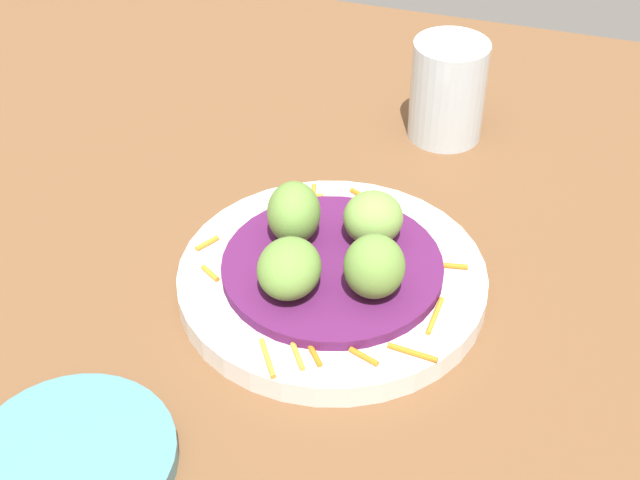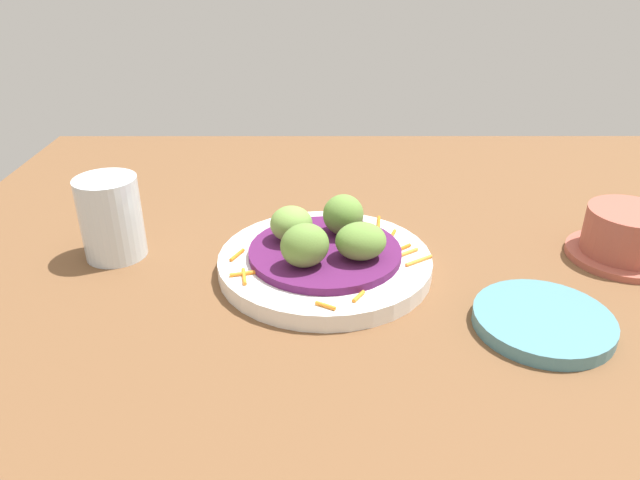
{
  "view_description": "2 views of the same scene",
  "coord_description": "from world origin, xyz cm",
  "px_view_note": "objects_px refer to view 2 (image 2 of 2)",
  "views": [
    {
      "loc": [
        19.96,
        -45.19,
        50.47
      ],
      "look_at": [
        3.77,
        6.04,
        6.34
      ],
      "focal_mm": 52.06,
      "sensor_mm": 36.0,
      "label": 1
    },
    {
      "loc": [
        -51.99,
        6.14,
        35.2
      ],
      "look_at": [
        6.63,
        6.09,
        4.95
      ],
      "focal_mm": 32.97,
      "sensor_mm": 36.0,
      "label": 2
    }
  ],
  "objects_px": {
    "guac_scoop_right": "(291,224)",
    "terracotta_bowl": "(626,236)",
    "guac_scoop_left": "(361,241)",
    "side_plate_small": "(543,321)",
    "guac_scoop_center": "(343,215)",
    "main_plate": "(325,263)",
    "guac_scoop_back": "(305,245)",
    "water_glass": "(111,218)"
  },
  "relations": [
    {
      "from": "guac_scoop_right",
      "to": "terracotta_bowl",
      "type": "relative_size",
      "value": 0.38
    },
    {
      "from": "guac_scoop_left",
      "to": "terracotta_bowl",
      "type": "xyz_separation_m",
      "value": [
        0.05,
        -0.31,
        -0.02
      ]
    },
    {
      "from": "guac_scoop_left",
      "to": "side_plate_small",
      "type": "height_order",
      "value": "guac_scoop_left"
    },
    {
      "from": "guac_scoop_center",
      "to": "side_plate_small",
      "type": "xyz_separation_m",
      "value": [
        -0.15,
        -0.19,
        -0.04
      ]
    },
    {
      "from": "main_plate",
      "to": "side_plate_small",
      "type": "height_order",
      "value": "main_plate"
    },
    {
      "from": "guac_scoop_back",
      "to": "terracotta_bowl",
      "type": "xyz_separation_m",
      "value": [
        0.07,
        -0.37,
        -0.02
      ]
    },
    {
      "from": "guac_scoop_left",
      "to": "side_plate_small",
      "type": "xyz_separation_m",
      "value": [
        -0.09,
        -0.17,
        -0.04
      ]
    },
    {
      "from": "guac_scoop_back",
      "to": "water_glass",
      "type": "relative_size",
      "value": 0.53
    },
    {
      "from": "guac_scoop_back",
      "to": "side_plate_small",
      "type": "height_order",
      "value": "guac_scoop_back"
    },
    {
      "from": "terracotta_bowl",
      "to": "guac_scoop_left",
      "type": "bearing_deg",
      "value": 99.4
    },
    {
      "from": "guac_scoop_center",
      "to": "water_glass",
      "type": "distance_m",
      "value": 0.26
    },
    {
      "from": "guac_scoop_back",
      "to": "guac_scoop_left",
      "type": "bearing_deg",
      "value": -74.32
    },
    {
      "from": "side_plate_small",
      "to": "guac_scoop_left",
      "type": "bearing_deg",
      "value": 62.88
    },
    {
      "from": "guac_scoop_back",
      "to": "terracotta_bowl",
      "type": "height_order",
      "value": "guac_scoop_back"
    },
    {
      "from": "guac_scoop_right",
      "to": "water_glass",
      "type": "distance_m",
      "value": 0.21
    },
    {
      "from": "guac_scoop_left",
      "to": "guac_scoop_right",
      "type": "xyz_separation_m",
      "value": [
        0.04,
        0.07,
        -0.0
      ]
    },
    {
      "from": "guac_scoop_center",
      "to": "side_plate_small",
      "type": "height_order",
      "value": "guac_scoop_center"
    },
    {
      "from": "guac_scoop_back",
      "to": "water_glass",
      "type": "xyz_separation_m",
      "value": [
        0.07,
        0.22,
        -0.0
      ]
    },
    {
      "from": "main_plate",
      "to": "side_plate_small",
      "type": "relative_size",
      "value": 1.79
    },
    {
      "from": "main_plate",
      "to": "guac_scoop_right",
      "type": "xyz_separation_m",
      "value": [
        0.02,
        0.04,
        0.04
      ]
    },
    {
      "from": "side_plate_small",
      "to": "guac_scoop_right",
      "type": "bearing_deg",
      "value": 62.2
    },
    {
      "from": "water_glass",
      "to": "guac_scoop_back",
      "type": "bearing_deg",
      "value": -108.57
    },
    {
      "from": "guac_scoop_center",
      "to": "terracotta_bowl",
      "type": "relative_size",
      "value": 0.38
    },
    {
      "from": "guac_scoop_right",
      "to": "water_glass",
      "type": "height_order",
      "value": "water_glass"
    },
    {
      "from": "water_glass",
      "to": "terracotta_bowl",
      "type": "bearing_deg",
      "value": -90.73
    },
    {
      "from": "guac_scoop_right",
      "to": "terracotta_bowl",
      "type": "bearing_deg",
      "value": -88.68
    },
    {
      "from": "guac_scoop_center",
      "to": "terracotta_bowl",
      "type": "xyz_separation_m",
      "value": [
        -0.01,
        -0.32,
        -0.02
      ]
    },
    {
      "from": "guac_scoop_left",
      "to": "guac_scoop_back",
      "type": "distance_m",
      "value": 0.06
    },
    {
      "from": "guac_scoop_left",
      "to": "guac_scoop_back",
      "type": "xyz_separation_m",
      "value": [
        -0.02,
        0.06,
        0.0
      ]
    },
    {
      "from": "guac_scoop_right",
      "to": "guac_scoop_back",
      "type": "relative_size",
      "value": 0.93
    },
    {
      "from": "guac_scoop_right",
      "to": "guac_scoop_back",
      "type": "xyz_separation_m",
      "value": [
        -0.06,
        -0.02,
        0.0
      ]
    },
    {
      "from": "guac_scoop_back",
      "to": "main_plate",
      "type": "bearing_deg",
      "value": -29.32
    },
    {
      "from": "guac_scoop_center",
      "to": "guac_scoop_back",
      "type": "xyz_separation_m",
      "value": [
        -0.07,
        0.04,
        0.0
      ]
    },
    {
      "from": "guac_scoop_left",
      "to": "guac_scoop_right",
      "type": "height_order",
      "value": "same"
    },
    {
      "from": "guac_scoop_right",
      "to": "guac_scoop_back",
      "type": "distance_m",
      "value": 0.06
    },
    {
      "from": "terracotta_bowl",
      "to": "water_glass",
      "type": "distance_m",
      "value": 0.59
    },
    {
      "from": "guac_scoop_left",
      "to": "water_glass",
      "type": "relative_size",
      "value": 0.57
    },
    {
      "from": "guac_scoop_back",
      "to": "side_plate_small",
      "type": "distance_m",
      "value": 0.24
    },
    {
      "from": "terracotta_bowl",
      "to": "guac_scoop_center",
      "type": "bearing_deg",
      "value": 88.65
    },
    {
      "from": "guac_scoop_left",
      "to": "terracotta_bowl",
      "type": "bearing_deg",
      "value": -80.6
    },
    {
      "from": "guac_scoop_center",
      "to": "guac_scoop_back",
      "type": "height_order",
      "value": "same"
    },
    {
      "from": "guac_scoop_back",
      "to": "terracotta_bowl",
      "type": "relative_size",
      "value": 0.41
    }
  ]
}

